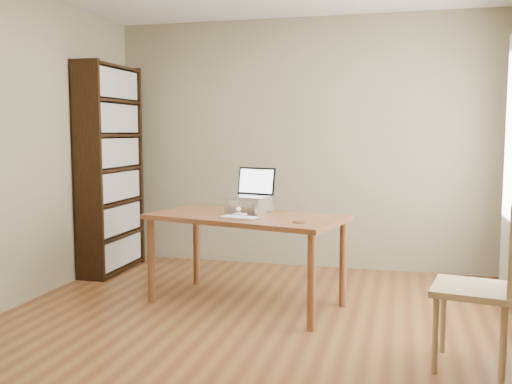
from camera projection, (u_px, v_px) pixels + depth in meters
The scene contains 9 objects.
room at pixel (247, 151), 3.82m from camera, with size 4.04×4.54×2.64m.
bookshelf at pixel (110, 169), 5.79m from camera, with size 0.30×0.90×2.10m.
desk at pixel (246, 225), 4.67m from camera, with size 1.71×1.14×0.75m.
laptop_stand at pixel (248, 204), 4.73m from camera, with size 0.32×0.25×0.13m.
laptop at pixel (250, 190), 4.78m from camera, with size 0.39×0.36×0.24m.
keyboard at pixel (239, 218), 4.45m from camera, with size 0.33×0.20×0.02m.
coaster at pixel (300, 222), 4.27m from camera, with size 0.11×0.11×0.01m, color #54321C.
cat at pixel (253, 206), 4.75m from camera, with size 0.23×0.47×0.13m.
chair at pixel (488, 279), 3.39m from camera, with size 0.53×0.53×1.03m.
Camera 1 is at (1.04, -3.68, 1.43)m, focal length 40.00 mm.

